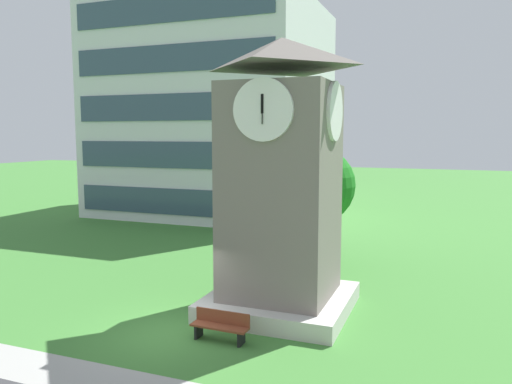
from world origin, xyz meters
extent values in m
plane|color=#3D7A33|center=(0.00, 0.00, 0.00)|extent=(160.00, 160.00, 0.00)
cube|color=#9E9E99|center=(0.00, -3.30, 0.00)|extent=(120.00, 1.60, 0.01)
cube|color=silver|center=(-9.52, 23.47, 8.00)|extent=(16.11, 14.02, 16.00)
cube|color=#384C60|center=(-9.52, 16.41, 1.60)|extent=(14.82, 0.10, 1.80)
cube|color=#384C60|center=(-9.52, 16.41, 4.80)|extent=(14.82, 0.10, 1.80)
cube|color=#384C60|center=(-9.52, 16.41, 8.00)|extent=(14.82, 0.10, 1.80)
cube|color=#384C60|center=(-9.52, 16.41, 11.20)|extent=(14.82, 0.10, 1.80)
cube|color=#384C60|center=(-9.52, 16.41, 14.40)|extent=(14.82, 0.10, 1.80)
cube|color=slate|center=(2.64, 3.25, 3.96)|extent=(3.55, 3.55, 7.91)
cube|color=beige|center=(2.64, 3.25, 0.30)|extent=(4.79, 4.79, 0.60)
pyramid|color=#5D5751|center=(2.64, 3.25, 8.93)|extent=(3.90, 3.90, 1.01)
cylinder|color=white|center=(2.64, 1.42, 6.96)|extent=(1.95, 0.12, 1.95)
cylinder|color=white|center=(4.47, 3.25, 6.96)|extent=(0.12, 1.95, 1.95)
cube|color=black|center=(2.64, 1.35, 7.14)|extent=(0.08, 0.04, 0.59)
cube|color=black|center=(2.64, 1.34, 6.96)|extent=(0.05, 0.06, 0.88)
cube|color=brown|center=(1.77, 0.02, 0.45)|extent=(1.81, 0.53, 0.06)
cube|color=brown|center=(1.78, 0.24, 0.68)|extent=(1.80, 0.10, 0.40)
cube|color=black|center=(1.05, 0.04, 0.23)|extent=(0.09, 0.43, 0.45)
cube|color=black|center=(2.49, 0.00, 0.23)|extent=(0.09, 0.43, 0.45)
cylinder|color=#513823|center=(2.40, 9.35, 1.32)|extent=(0.30, 0.30, 2.64)
sphere|color=#1A6E1B|center=(2.40, 9.35, 3.86)|extent=(3.50, 3.50, 3.50)
camera|label=1|loc=(7.99, -13.04, 6.24)|focal=34.96mm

